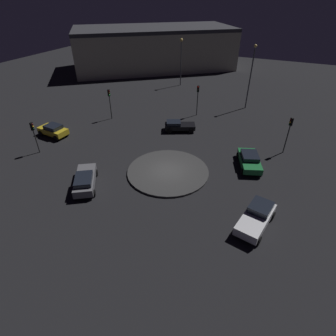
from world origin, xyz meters
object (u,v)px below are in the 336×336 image
at_px(traffic_light_north, 198,95).
at_px(streetlamp_north, 251,72).
at_px(car_green, 249,160).
at_px(traffic_light_northwest, 109,98).
at_px(car_yellow, 53,130).
at_px(traffic_light_northeast, 289,128).
at_px(traffic_light_west, 34,131).
at_px(car_white, 257,217).
at_px(car_black, 179,126).
at_px(store_building, 154,48).
at_px(streetlamp_north_near, 181,55).
at_px(car_grey, 85,180).

distance_m(traffic_light_north, streetlamp_north, 8.79).
relative_size(car_green, traffic_light_northwest, 1.12).
relative_size(car_yellow, traffic_light_northeast, 0.93).
height_order(car_yellow, traffic_light_west, traffic_light_west).
bearing_deg(traffic_light_west, streetlamp_north, 42.19).
xyz_separation_m(car_white, traffic_light_north, (-11.62, 19.04, 2.31)).
bearing_deg(streetlamp_north, traffic_light_west, -128.64).
xyz_separation_m(car_yellow, traffic_light_west, (1.54, -3.90, 1.86)).
relative_size(car_black, traffic_light_northeast, 1.01).
xyz_separation_m(traffic_light_north, streetlamp_north, (6.03, 5.94, 2.38)).
height_order(car_white, traffic_light_west, traffic_light_west).
relative_size(car_yellow, traffic_light_northwest, 0.94).
xyz_separation_m(traffic_light_northeast, store_building, (-31.17, 29.06, 1.29)).
bearing_deg(streetlamp_north, car_yellow, -135.99).
bearing_deg(car_yellow, traffic_light_northwest, -110.71).
bearing_deg(car_green, car_yellow, -102.70).
relative_size(traffic_light_northeast, streetlamp_north_near, 0.51).
relative_size(car_black, store_building, 0.12).
bearing_deg(car_grey, car_yellow, 23.88).
distance_m(car_black, traffic_light_northeast, 13.33).
bearing_deg(streetlamp_north, store_building, 145.36).
height_order(car_yellow, car_black, car_yellow).
distance_m(traffic_light_northeast, store_building, 42.63).
relative_size(car_yellow, car_black, 0.93).
xyz_separation_m(traffic_light_northeast, streetlamp_north_near, (-20.43, 18.88, 2.52)).
bearing_deg(car_black, traffic_light_northeast, -25.89).
bearing_deg(streetlamp_north_near, traffic_light_west, -99.50).
bearing_deg(traffic_light_north, streetlamp_north, 126.13).
relative_size(traffic_light_north, traffic_light_northwest, 1.04).
relative_size(car_grey, traffic_light_north, 1.08).
bearing_deg(car_yellow, traffic_light_north, -131.09).
xyz_separation_m(car_grey, traffic_light_northeast, (16.53, 14.48, 2.25)).
height_order(traffic_light_northeast, streetlamp_north, streetlamp_north).
distance_m(car_yellow, traffic_light_northeast, 28.20).
bearing_deg(streetlamp_north_near, traffic_light_north, -58.56).
distance_m(traffic_light_northwest, traffic_light_west, 11.65).
xyz_separation_m(traffic_light_west, streetlamp_north, (18.89, 23.63, 2.84)).
relative_size(traffic_light_north, streetlamp_north_near, 0.53).
bearing_deg(car_white, streetlamp_north_near, -137.11).
height_order(traffic_light_northwest, traffic_light_west, traffic_light_northwest).
bearing_deg(car_white, car_black, -125.99).
bearing_deg(traffic_light_northeast, car_white, 44.28).
height_order(car_yellow, streetlamp_north_near, streetlamp_north_near).
height_order(car_grey, store_building, store_building).
bearing_deg(car_grey, traffic_light_west, 38.75).
relative_size(streetlamp_north_near, store_building, 0.22).
bearing_deg(car_black, streetlamp_north_near, 86.91).
distance_m(car_white, streetlamp_north_near, 37.50).
bearing_deg(car_green, store_building, -160.27).
distance_m(car_black, traffic_light_west, 17.24).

